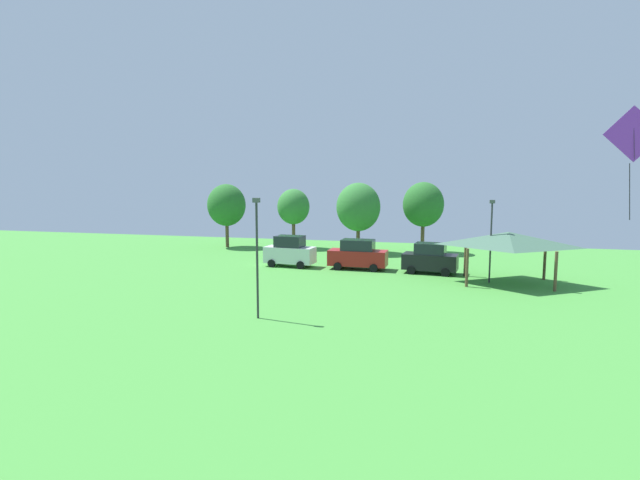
# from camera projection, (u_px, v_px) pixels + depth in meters

# --- Properties ---
(kite_flying_4) EXTENTS (3.29, 0.54, 6.60)m
(kite_flying_4) POSITION_uv_depth(u_px,v_px,m) (634.00, 137.00, 28.71)
(kite_flying_4) COLOR purple
(parked_car_leftmost) EXTENTS (4.26, 2.20, 2.57)m
(parked_car_leftmost) POSITION_uv_depth(u_px,v_px,m) (290.00, 252.00, 41.39)
(parked_car_leftmost) COLOR silver
(parked_car_leftmost) RESTS_ON ground
(parked_car_second_from_left) EXTENTS (4.69, 2.13, 2.41)m
(parked_car_second_from_left) POSITION_uv_depth(u_px,v_px,m) (358.00, 255.00, 40.09)
(parked_car_second_from_left) COLOR maroon
(parked_car_second_from_left) RESTS_ON ground
(parked_car_third_from_left) EXTENTS (4.28, 2.41, 2.35)m
(parked_car_third_from_left) POSITION_uv_depth(u_px,v_px,m) (430.00, 259.00, 38.30)
(parked_car_third_from_left) COLOR black
(parked_car_third_from_left) RESTS_ON ground
(park_pavilion) EXTENTS (7.10, 5.06, 3.60)m
(park_pavilion) POSITION_uv_depth(u_px,v_px,m) (508.00, 239.00, 34.42)
(park_pavilion) COLOR brown
(park_pavilion) RESTS_ON ground
(light_post_0) EXTENTS (0.36, 0.20, 5.79)m
(light_post_0) POSITION_uv_depth(u_px,v_px,m) (491.00, 236.00, 34.55)
(light_post_0) COLOR #2D2D33
(light_post_0) RESTS_ON ground
(light_post_1) EXTENTS (0.36, 0.20, 6.25)m
(light_post_1) POSITION_uv_depth(u_px,v_px,m) (257.00, 251.00, 25.52)
(light_post_1) COLOR #2D2D33
(light_post_1) RESTS_ON ground
(treeline_tree_0) EXTENTS (4.05, 4.05, 6.74)m
(treeline_tree_0) POSITION_uv_depth(u_px,v_px,m) (227.00, 205.00, 53.07)
(treeline_tree_0) COLOR brown
(treeline_tree_0) RESTS_ON ground
(treeline_tree_1) EXTENTS (3.38, 3.38, 6.25)m
(treeline_tree_1) POSITION_uv_depth(u_px,v_px,m) (293.00, 207.00, 52.32)
(treeline_tree_1) COLOR brown
(treeline_tree_1) RESTS_ON ground
(treeline_tree_2) EXTENTS (4.31, 4.31, 6.90)m
(treeline_tree_2) POSITION_uv_depth(u_px,v_px,m) (358.00, 207.00, 48.86)
(treeline_tree_2) COLOR brown
(treeline_tree_2) RESTS_ON ground
(treeline_tree_3) EXTENTS (4.00, 4.00, 6.98)m
(treeline_tree_3) POSITION_uv_depth(u_px,v_px,m) (423.00, 205.00, 49.04)
(treeline_tree_3) COLOR brown
(treeline_tree_3) RESTS_ON ground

